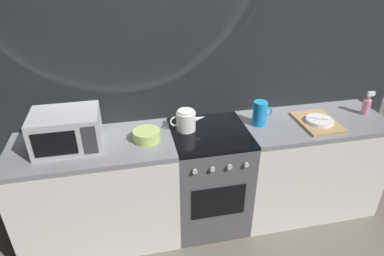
{
  "coord_description": "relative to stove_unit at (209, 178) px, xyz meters",
  "views": [
    {
      "loc": [
        -0.61,
        -2.16,
        2.2
      ],
      "look_at": [
        -0.14,
        0.0,
        0.95
      ],
      "focal_mm": 31.17,
      "sensor_mm": 36.0,
      "label": 1
    }
  ],
  "objects": [
    {
      "name": "ground_plane",
      "position": [
        0.0,
        0.0,
        -0.45
      ],
      "size": [
        8.0,
        8.0,
        0.0
      ],
      "primitive_type": "plane",
      "color": "#6B6054"
    },
    {
      "name": "back_wall",
      "position": [
        0.0,
        0.32,
        0.75
      ],
      "size": [
        3.6,
        0.05,
        2.4
      ],
      "color": "gray",
      "rests_on": "ground_plane"
    },
    {
      "name": "counter_left",
      "position": [
        -0.9,
        0.0,
        0.0
      ],
      "size": [
        1.2,
        0.6,
        0.9
      ],
      "color": "silver",
      "rests_on": "ground_plane"
    },
    {
      "name": "stove_unit",
      "position": [
        0.0,
        0.0,
        0.0
      ],
      "size": [
        0.6,
        0.63,
        0.9
      ],
      "color": "#4C4C51",
      "rests_on": "ground_plane"
    },
    {
      "name": "counter_right",
      "position": [
        0.9,
        0.0,
        0.0
      ],
      "size": [
        1.2,
        0.6,
        0.9
      ],
      "color": "silver",
      "rests_on": "ground_plane"
    },
    {
      "name": "microwave",
      "position": [
        -1.04,
        0.01,
        0.59
      ],
      "size": [
        0.46,
        0.35,
        0.27
      ],
      "color": "#B2B2B7",
      "rests_on": "counter_left"
    },
    {
      "name": "kettle",
      "position": [
        -0.18,
        0.07,
        0.53
      ],
      "size": [
        0.28,
        0.15,
        0.17
      ],
      "color": "white",
      "rests_on": "stove_unit"
    },
    {
      "name": "mixing_bowl",
      "position": [
        -0.49,
        -0.02,
        0.49
      ],
      "size": [
        0.2,
        0.2,
        0.08
      ],
      "primitive_type": "cylinder",
      "color": "#B7D166",
      "rests_on": "counter_left"
    },
    {
      "name": "pitcher",
      "position": [
        0.42,
        0.03,
        0.55
      ],
      "size": [
        0.16,
        0.11,
        0.2
      ],
      "color": "#198CD8",
      "rests_on": "counter_right"
    },
    {
      "name": "dish_pile",
      "position": [
        0.89,
        -0.05,
        0.47
      ],
      "size": [
        0.3,
        0.4,
        0.06
      ],
      "color": "tan",
      "rests_on": "counter_right"
    },
    {
      "name": "spray_bottle",
      "position": [
        1.37,
        0.02,
        0.53
      ],
      "size": [
        0.08,
        0.06,
        0.2
      ],
      "color": "pink",
      "rests_on": "counter_right"
    }
  ]
}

